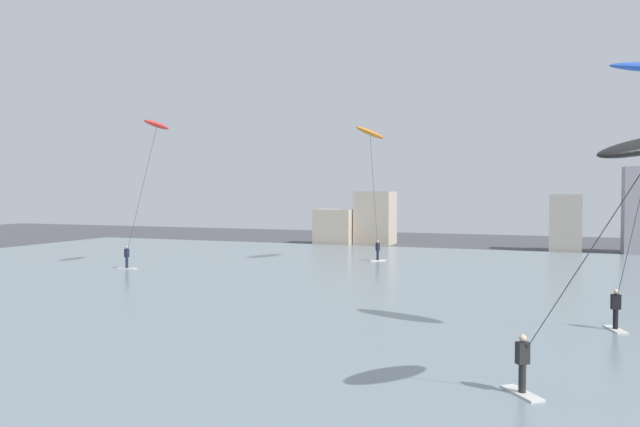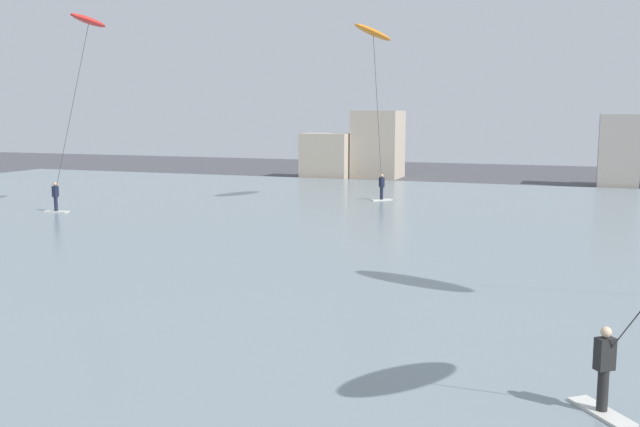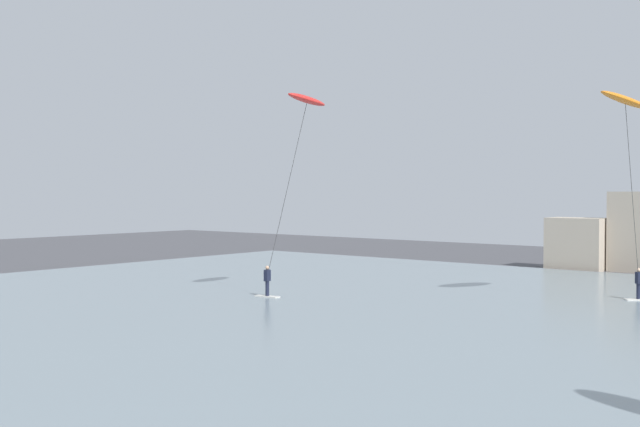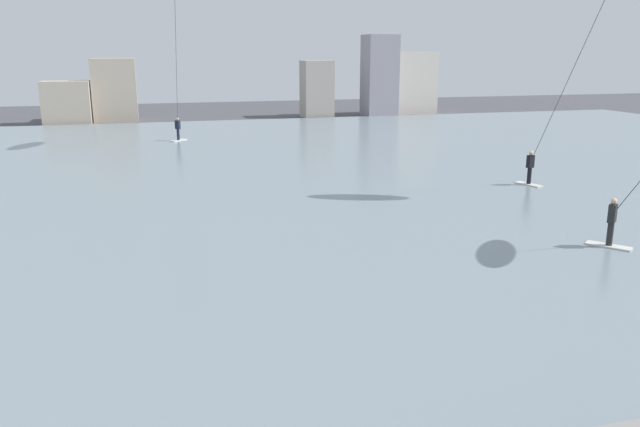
{
  "view_description": "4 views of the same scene",
  "coord_description": "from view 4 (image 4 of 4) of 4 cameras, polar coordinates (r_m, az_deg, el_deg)",
  "views": [
    {
      "loc": [
        8.44,
        -2.45,
        5.62
      ],
      "look_at": [
        1.28,
        16.44,
        4.9
      ],
      "focal_mm": 34.02,
      "sensor_mm": 36.0,
      "label": 1
    },
    {
      "loc": [
        7.22,
        1.19,
        5.61
      ],
      "look_at": [
        2.28,
        14.81,
        3.54
      ],
      "focal_mm": 40.33,
      "sensor_mm": 36.0,
      "label": 2
    },
    {
      "loc": [
        8.28,
        3.3,
        5.65
      ],
      "look_at": [
        1.0,
        12.14,
        5.33
      ],
      "focal_mm": 43.7,
      "sensor_mm": 36.0,
      "label": 3
    },
    {
      "loc": [
        -6.68,
        -1.83,
        6.37
      ],
      "look_at": [
        -3.04,
        11.25,
        2.86
      ],
      "focal_mm": 35.5,
      "sensor_mm": 36.0,
      "label": 4
    }
  ],
  "objects": [
    {
      "name": "far_shore_buildings",
      "position": [
        62.52,
        -4.14,
        11.39
      ],
      "size": [
        37.85,
        5.43,
        7.88
      ],
      "color": "#B7A893",
      "rests_on": "ground"
    },
    {
      "name": "water_bay",
      "position": [
        34.29,
        -4.05,
        3.83
      ],
      "size": [
        84.0,
        52.0,
        0.1
      ],
      "primitive_type": "cube",
      "color": "gray",
      "rests_on": "ground"
    },
    {
      "name": "kitesurfer_orange",
      "position": [
        43.8,
        -12.95,
        18.17
      ],
      "size": [
        2.06,
        5.45,
        10.56
      ],
      "color": "silver",
      "rests_on": "water_bay"
    }
  ]
}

